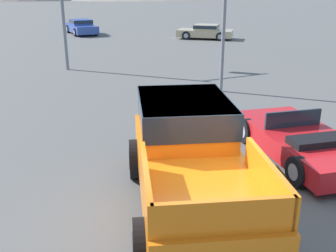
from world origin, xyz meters
name	(u,v)px	position (x,y,z in m)	size (l,w,h in m)	color
ground_plane	(208,211)	(0.00, 0.00, 0.00)	(320.00, 320.00, 0.00)	#5B5956
orange_pickup_truck	(188,151)	(-0.19, 0.48, 1.10)	(3.43, 5.55, 1.94)	orange
red_convertible_car	(302,142)	(3.31, 1.14, 0.42)	(2.53, 4.34, 1.08)	red
parked_car_blue	(81,27)	(4.48, 28.57, 0.62)	(1.98, 4.47, 1.21)	#334C9E
parked_car_tan	(205,31)	(12.45, 21.40, 0.56)	(4.38, 4.08, 1.09)	tan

